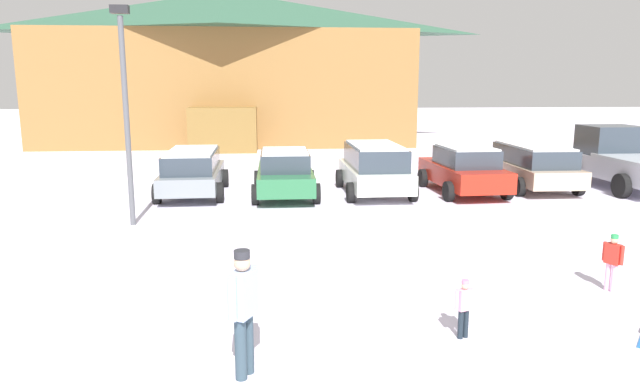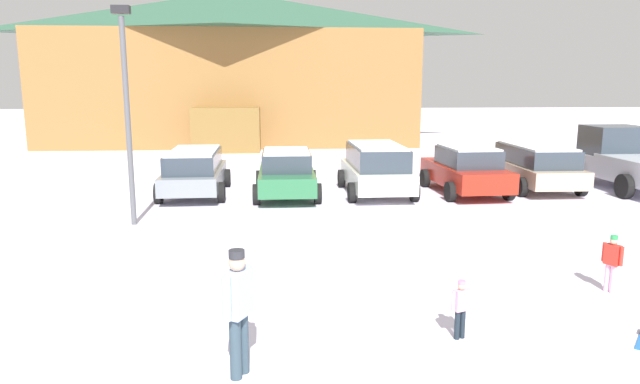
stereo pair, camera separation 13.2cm
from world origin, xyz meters
The scene contains 11 objects.
ski_lodge centered at (-4.33, 31.10, 4.60)m, with size 22.41×10.15×9.09m.
parked_grey_wagon centered at (-4.33, 14.08, 0.83)m, with size 2.22×4.48×1.51m.
parked_green_coupe centered at (-1.28, 13.66, 0.79)m, with size 2.11×4.47×1.54m.
parked_white_suv centered at (1.72, 13.74, 0.91)m, with size 2.25×4.37×1.69m.
parked_red_sedan centered at (4.75, 13.65, 0.82)m, with size 2.33×4.32×1.61m.
parked_beige_suv centered at (7.46, 14.33, 0.85)m, with size 2.27×4.57×1.56m.
pickup_truck centered at (10.72, 14.24, 0.99)m, with size 2.52×5.27×2.15m.
skier_child_in_red_jacket centered at (4.35, 4.37, 0.59)m, with size 0.25×0.35×1.05m.
skier_adult_in_blue_parka centered at (-2.06, 1.87, 0.94)m, with size 0.40×0.56×1.67m.
skier_child_in_pink_snowsuit centered at (1.08, 2.72, 0.50)m, with size 0.31×0.20×0.89m.
lamp_post centered at (-5.37, 10.07, 3.13)m, with size 0.44×0.24×5.57m.
Camera 1 is at (-1.65, -4.90, 3.69)m, focal length 32.00 mm.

